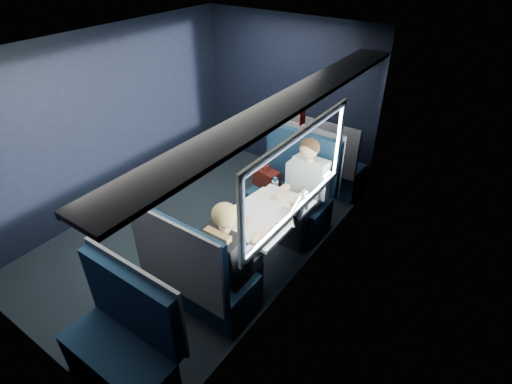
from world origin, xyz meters
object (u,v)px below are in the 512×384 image
Objects in this scene: man at (304,187)px; seat_row_front at (325,165)px; table at (266,218)px; laptop at (293,214)px; cup at (299,199)px; seat_bay_far at (200,277)px; seat_bay_near at (291,194)px; woman at (230,254)px; seat_row_back at (124,346)px; bottle_small at (305,201)px.

seat_row_front is at bearing 102.83° from man.
table is 0.70m from man.
laptop is 0.31m from cup.
cup is (0.38, -1.44, 0.38)m from seat_row_front.
seat_bay_far is 2.67m from seat_row_front.
seat_bay_near is 1.63m from woman.
seat_row_front is at bearing 104.94° from laptop.
table is 10.23× the size of cup.
laptop is at bearing 75.98° from seat_row_back.
cup is (-0.09, 0.29, -0.01)m from laptop.
table is 0.76× the size of man.
table is 0.93m from seat_bay_far.
man is 1.41m from woman.
bottle_small is (0.23, -0.41, 0.12)m from man.
seat_bay_near reaches higher than laptop.
laptop is 1.50× the size of bottle_small.
seat_row_back is 0.88× the size of man.
seat_row_back is at bearing -90.00° from seat_row_front.
woman is at bearing -80.46° from seat_bay_near.
seat_bay_near is at bearing 127.07° from cup.
seat_bay_far is 12.89× the size of cup.
seat_row_front is 2.54m from woman.
man is at bearing 84.48° from table.
seat_row_back is 1.16m from woman.
man reaches higher than cup.
bottle_small is at bearing -49.53° from seat_bay_near.
cup is (0.38, 2.15, 0.38)m from seat_row_back.
seat_bay_far is at bearing -112.38° from bottle_small.
woman is at bearing -84.55° from table.
table is 0.42m from cup.
seat_row_back is 1.95m from laptop.
table is 0.32m from laptop.
bottle_small is (0.02, 0.23, 0.04)m from laptop.
table is 0.79× the size of seat_bay_far.
seat_bay_near is at bearing 130.47° from bottle_small.
woman is 4.02× the size of laptop.
seat_bay_far is 1.34m from cup.
seat_row_back is (-0.18, -1.80, -0.25)m from table.
seat_row_back is at bearing -104.02° from laptop.
seat_bay_far is at bearing -146.18° from woman.
cup is (0.13, 1.06, 0.06)m from woman.
man is 4.02× the size of laptop.
seat_row_back is at bearing -95.72° from man.
table is 0.86× the size of seat_row_front.
woman is at bearing -105.54° from laptop.
seat_row_front is (0.00, 2.67, -0.00)m from seat_bay_far.
seat_row_front is at bearing 90.00° from seat_row_back.
man is 0.68m from laptop.
seat_row_front reaches higher than cup.
seat_row_back is at bearing -89.67° from seat_bay_near.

